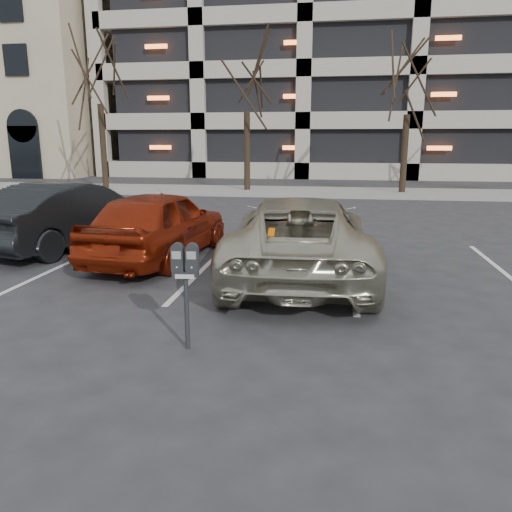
% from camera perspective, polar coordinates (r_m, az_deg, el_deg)
% --- Properties ---
extents(ground, '(140.00, 140.00, 0.00)m').
position_cam_1_polar(ground, '(7.49, 0.55, -5.66)').
color(ground, '#28282B').
rests_on(ground, ground).
extents(sidewalk, '(80.00, 4.00, 0.12)m').
position_cam_1_polar(sidewalk, '(23.16, 6.38, 7.30)').
color(sidewalk, gray).
rests_on(sidewalk, ground).
extents(stall_lines, '(16.90, 5.20, 0.00)m').
position_cam_1_polar(stall_lines, '(9.92, -5.52, -0.94)').
color(stall_lines, silver).
rests_on(stall_lines, ground).
extents(parking_garage, '(52.00, 20.00, 19.00)m').
position_cam_1_polar(parking_garage, '(42.85, 25.46, 21.22)').
color(parking_garage, black).
rests_on(parking_garage, ground).
extents(tree_a, '(3.94, 3.94, 8.95)m').
position_cam_1_polar(tree_a, '(25.84, -17.77, 21.67)').
color(tree_a, black).
rests_on(tree_a, ground).
extents(tree_b, '(3.54, 3.54, 8.05)m').
position_cam_1_polar(tree_b, '(23.61, -1.07, 21.49)').
color(tree_b, black).
rests_on(tree_b, ground).
extents(tree_c, '(3.37, 3.37, 7.66)m').
position_cam_1_polar(tree_c, '(23.41, 17.23, 20.31)').
color(tree_c, black).
rests_on(tree_c, ground).
extents(parking_meter, '(0.33, 0.15, 1.25)m').
position_cam_1_polar(parking_meter, '(5.77, -8.08, -1.64)').
color(parking_meter, black).
rests_on(parking_meter, ground).
extents(suv_silver, '(2.68, 5.33, 1.45)m').
position_cam_1_polar(suv_silver, '(8.92, 5.04, 2.18)').
color(suv_silver, '#BDBAA1').
rests_on(suv_silver, ground).
extents(car_red, '(2.13, 4.41, 1.45)m').
position_cam_1_polar(car_red, '(10.40, -11.06, 3.58)').
color(car_red, maroon).
rests_on(car_red, ground).
extents(car_dark, '(2.74, 4.77, 1.49)m').
position_cam_1_polar(car_dark, '(12.11, -20.30, 4.43)').
color(car_dark, black).
rests_on(car_dark, ground).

